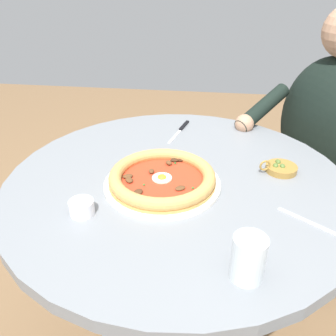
{
  "coord_description": "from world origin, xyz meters",
  "views": [
    {
      "loc": [
        0.84,
        0.08,
        1.25
      ],
      "look_at": [
        -0.0,
        -0.03,
        0.75
      ],
      "focal_mm": 37.42,
      "sensor_mm": 36.0,
      "label": 1
    }
  ],
  "objects_px": {
    "olive_pan": "(280,168)",
    "fork_utensil": "(310,223)",
    "water_glass": "(248,261)",
    "diner_person": "(315,168)",
    "ramekin_capers": "(82,207)",
    "dining_table": "(177,219)",
    "steak_knife": "(182,128)",
    "pizza_on_plate": "(162,179)"
  },
  "relations": [
    {
      "from": "fork_utensil",
      "to": "water_glass",
      "type": "bearing_deg",
      "value": -41.2
    },
    {
      "from": "dining_table",
      "to": "steak_knife",
      "type": "height_order",
      "value": "steak_knife"
    },
    {
      "from": "olive_pan",
      "to": "fork_utensil",
      "type": "height_order",
      "value": "olive_pan"
    },
    {
      "from": "olive_pan",
      "to": "diner_person",
      "type": "bearing_deg",
      "value": 149.85
    },
    {
      "from": "water_glass",
      "to": "diner_person",
      "type": "height_order",
      "value": "diner_person"
    },
    {
      "from": "dining_table",
      "to": "fork_utensil",
      "type": "xyz_separation_m",
      "value": [
        0.16,
        0.33,
        0.15
      ]
    },
    {
      "from": "ramekin_capers",
      "to": "olive_pan",
      "type": "bearing_deg",
      "value": 118.09
    },
    {
      "from": "dining_table",
      "to": "diner_person",
      "type": "relative_size",
      "value": 0.86
    },
    {
      "from": "fork_utensil",
      "to": "pizza_on_plate",
      "type": "bearing_deg",
      "value": -107.67
    },
    {
      "from": "dining_table",
      "to": "pizza_on_plate",
      "type": "relative_size",
      "value": 3.05
    },
    {
      "from": "ramekin_capers",
      "to": "fork_utensil",
      "type": "distance_m",
      "value": 0.55
    },
    {
      "from": "ramekin_capers",
      "to": "diner_person",
      "type": "height_order",
      "value": "diner_person"
    },
    {
      "from": "pizza_on_plate",
      "to": "diner_person",
      "type": "height_order",
      "value": "diner_person"
    },
    {
      "from": "fork_utensil",
      "to": "dining_table",
      "type": "bearing_deg",
      "value": -115.91
    },
    {
      "from": "dining_table",
      "to": "pizza_on_plate",
      "type": "bearing_deg",
      "value": -41.6
    },
    {
      "from": "olive_pan",
      "to": "steak_knife",
      "type": "bearing_deg",
      "value": -129.69
    },
    {
      "from": "steak_knife",
      "to": "ramekin_capers",
      "type": "bearing_deg",
      "value": -19.78
    },
    {
      "from": "dining_table",
      "to": "ramekin_capers",
      "type": "height_order",
      "value": "ramekin_capers"
    },
    {
      "from": "steak_knife",
      "to": "diner_person",
      "type": "distance_m",
      "value": 0.6
    },
    {
      "from": "steak_knife",
      "to": "fork_utensil",
      "type": "bearing_deg",
      "value": 35.22
    },
    {
      "from": "dining_table",
      "to": "fork_utensil",
      "type": "height_order",
      "value": "fork_utensil"
    },
    {
      "from": "steak_knife",
      "to": "water_glass",
      "type": "bearing_deg",
      "value": 15.66
    },
    {
      "from": "steak_knife",
      "to": "ramekin_capers",
      "type": "relative_size",
      "value": 3.21
    },
    {
      "from": "water_glass",
      "to": "olive_pan",
      "type": "xyz_separation_m",
      "value": [
        -0.42,
        0.12,
        -0.03
      ]
    },
    {
      "from": "dining_table",
      "to": "olive_pan",
      "type": "bearing_deg",
      "value": 104.52
    },
    {
      "from": "pizza_on_plate",
      "to": "olive_pan",
      "type": "height_order",
      "value": "pizza_on_plate"
    },
    {
      "from": "diner_person",
      "to": "water_glass",
      "type": "bearing_deg",
      "value": -23.49
    },
    {
      "from": "water_glass",
      "to": "olive_pan",
      "type": "relative_size",
      "value": 0.84
    },
    {
      "from": "olive_pan",
      "to": "fork_utensil",
      "type": "distance_m",
      "value": 0.24
    },
    {
      "from": "ramekin_capers",
      "to": "water_glass",
      "type": "bearing_deg",
      "value": 68.63
    },
    {
      "from": "pizza_on_plate",
      "to": "fork_utensil",
      "type": "distance_m",
      "value": 0.39
    },
    {
      "from": "pizza_on_plate",
      "to": "ramekin_capers",
      "type": "xyz_separation_m",
      "value": [
        0.15,
        -0.18,
        -0.0
      ]
    },
    {
      "from": "water_glass",
      "to": "ramekin_capers",
      "type": "xyz_separation_m",
      "value": [
        -0.15,
        -0.38,
        -0.02
      ]
    },
    {
      "from": "fork_utensil",
      "to": "diner_person",
      "type": "bearing_deg",
      "value": 162.92
    },
    {
      "from": "steak_knife",
      "to": "fork_utensil",
      "type": "relative_size",
      "value": 1.41
    },
    {
      "from": "ramekin_capers",
      "to": "olive_pan",
      "type": "height_order",
      "value": "olive_pan"
    },
    {
      "from": "pizza_on_plate",
      "to": "fork_utensil",
      "type": "xyz_separation_m",
      "value": [
        0.12,
        0.37,
        -0.02
      ]
    },
    {
      "from": "water_glass",
      "to": "fork_utensil",
      "type": "height_order",
      "value": "water_glass"
    },
    {
      "from": "steak_knife",
      "to": "olive_pan",
      "type": "distance_m",
      "value": 0.41
    },
    {
      "from": "water_glass",
      "to": "diner_person",
      "type": "xyz_separation_m",
      "value": [
        -0.82,
        0.36,
        -0.25
      ]
    },
    {
      "from": "ramekin_capers",
      "to": "fork_utensil",
      "type": "relative_size",
      "value": 0.44
    },
    {
      "from": "dining_table",
      "to": "pizza_on_plate",
      "type": "xyz_separation_m",
      "value": [
        0.04,
        -0.04,
        0.17
      ]
    }
  ]
}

